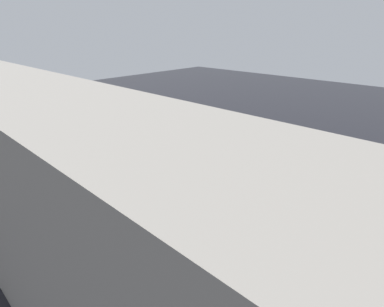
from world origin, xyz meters
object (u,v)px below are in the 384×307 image
Objects in this scene: pedestrian at (138,151)px; sign_post at (120,145)px; fire_hydrant at (146,162)px; moving_hatchback at (238,153)px.

sign_post is (-0.70, 1.42, 0.90)m from pedestrian.
sign_post is (0.13, 1.29, 1.18)m from fire_hydrant.
fire_hydrant is at bearing 38.85° from moving_hatchback.
moving_hatchback is 4.49m from fire_hydrant.
fire_hydrant is at bearing 170.86° from pedestrian.
sign_post is at bearing 116.13° from pedestrian.
pedestrian is at bearing 31.78° from moving_hatchback.
fire_hydrant is 0.33× the size of sign_post.
sign_post reaches higher than pedestrian.
moving_hatchback is 5.30× the size of fire_hydrant.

